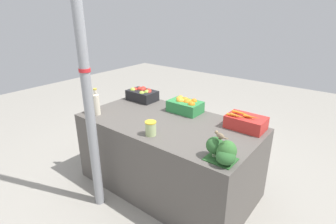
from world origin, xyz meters
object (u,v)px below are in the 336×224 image
Objects in this scene: apple_crate at (142,94)px; orange_crate at (185,105)px; broccoli_pile at (224,151)px; carrot_crate at (246,122)px; juice_bottle_cloudy at (96,103)px; pickle_jar at (151,128)px; juice_bottle_amber at (90,102)px; support_pole at (85,70)px; sparrow_bird at (220,135)px.

apple_crate is 1.00× the size of orange_crate.
apple_crate is 1.39× the size of broccoli_pile.
carrot_crate is 1.22× the size of juice_bottle_cloudy.
broccoli_pile is 0.71m from pickle_jar.
juice_bottle_amber reaches higher than broccoli_pile.
orange_crate is 1.04m from broccoli_pile.
juice_bottle_amber is 0.88m from pickle_jar.
support_pole is at bearing -144.31° from pickle_jar.
sparrow_bird is at bearing -0.52° from juice_bottle_cloudy.
carrot_crate is at bearing -0.18° from apple_crate.
orange_crate is 1.01m from sparrow_bird.
support_pole is 1.51m from carrot_crate.
orange_crate is at bearing -21.58° from sparrow_bird.
orange_crate reaches higher than pickle_jar.
juice_bottle_amber is 0.98× the size of juice_bottle_cloudy.
orange_crate is 2.69× the size of sparrow_bird.
juice_bottle_cloudy is at bearing 136.43° from support_pole.
carrot_crate is at bearing 47.09° from pickle_jar.
apple_crate is at bearing 137.71° from pickle_jar.
sparrow_bird is (0.67, -0.00, 0.14)m from pickle_jar.
carrot_crate is at bearing 42.82° from support_pole.
sparrow_bird is at bearing -41.07° from orange_crate.
apple_crate is 0.65m from juice_bottle_cloudy.
support_pole is at bearing -43.57° from juice_bottle_cloudy.
orange_crate is 1.03m from juice_bottle_amber.
support_pole reaches higher than broccoli_pile.
juice_bottle_amber reaches higher than apple_crate.
orange_crate is 0.69m from carrot_crate.
support_pole reaches higher than apple_crate.
orange_crate is at bearing 0.10° from apple_crate.
juice_bottle_amber is at bearing 179.48° from broccoli_pile.
support_pole is 0.72m from juice_bottle_amber.
juice_bottle_cloudy is 2.21× the size of pickle_jar.
juice_bottle_amber is (-1.49, -0.64, 0.05)m from carrot_crate.
broccoli_pile reaches higher than orange_crate.
juice_bottle_amber is 2.16× the size of pickle_jar.
juice_bottle_cloudy reaches higher than apple_crate.
sparrow_bird is (1.45, -0.01, 0.08)m from juice_bottle_cloudy.
carrot_crate is at bearing 99.20° from broccoli_pile.
pickle_jar is at bearing 179.88° from broccoli_pile.
carrot_crate is at bearing 23.27° from juice_bottle_amber.
carrot_crate is at bearing -0.44° from orange_crate.
broccoli_pile is (0.80, -0.66, 0.01)m from orange_crate.
orange_crate is 0.95m from juice_bottle_cloudy.
sparrow_bird is at bearing -0.01° from pickle_jar.
juice_bottle_amber is at bearing -103.87° from apple_crate.
broccoli_pile is (1.15, 0.31, -0.49)m from support_pole.
pickle_jar is (0.72, -0.66, -0.01)m from apple_crate.
carrot_crate is 1.52m from juice_bottle_cloudy.
pickle_jar is (-0.71, 0.00, -0.02)m from broccoli_pile.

